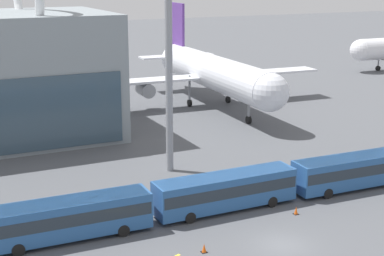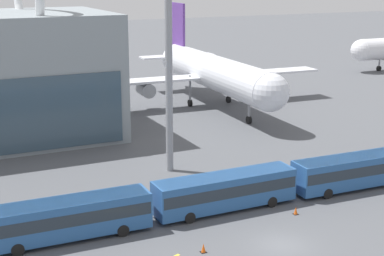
# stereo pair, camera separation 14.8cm
# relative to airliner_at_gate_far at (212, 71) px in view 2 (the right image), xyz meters

# --- Properties ---
(ground_plane) EXTENTS (440.00, 440.00, 0.00)m
(ground_plane) POSITION_rel_airliner_at_gate_far_xyz_m (-18.02, -46.70, -5.57)
(ground_plane) COLOR #515459
(airliner_at_gate_far) EXTENTS (38.73, 40.50, 15.54)m
(airliner_at_gate_far) POSITION_rel_airliner_at_gate_far_xyz_m (0.00, 0.00, 0.00)
(airliner_at_gate_far) COLOR silver
(airliner_at_gate_far) RESTS_ON ground_plane
(shuttle_bus_0) EXTENTS (13.42, 3.14, 3.30)m
(shuttle_bus_0) POSITION_rel_airliner_at_gate_far_xyz_m (-32.84, -38.44, -3.63)
(shuttle_bus_0) COLOR #285693
(shuttle_bus_0) RESTS_ON ground_plane
(shuttle_bus_1) EXTENTS (13.36, 2.90, 3.30)m
(shuttle_bus_1) POSITION_rel_airliner_at_gate_far_xyz_m (-18.61, -38.53, -3.63)
(shuttle_bus_1) COLOR #285693
(shuttle_bus_1) RESTS_ON ground_plane
(shuttle_bus_2) EXTENTS (13.45, 3.29, 3.30)m
(shuttle_bus_2) POSITION_rel_airliner_at_gate_far_xyz_m (-4.39, -39.19, -3.63)
(shuttle_bus_2) COLOR #285693
(shuttle_bus_2) RESTS_ON ground_plane
(floodlight_mast) EXTENTS (2.30, 2.30, 23.03)m
(floodlight_mast) POSITION_rel_airliner_at_gate_far_xyz_m (-18.77, -26.37, 7.79)
(floodlight_mast) COLOR gray
(floodlight_mast) RESTS_ON ground_plane
(traffic_cone_0) EXTENTS (0.46, 0.46, 0.72)m
(traffic_cone_0) POSITION_rel_airliner_at_gate_far_xyz_m (-24.12, -45.17, -5.22)
(traffic_cone_0) COLOR black
(traffic_cone_0) RESTS_ON ground_plane
(traffic_cone_2) EXTENTS (0.44, 0.44, 0.72)m
(traffic_cone_2) POSITION_rel_airliner_at_gate_far_xyz_m (-13.48, -42.14, -5.22)
(traffic_cone_2) COLOR black
(traffic_cone_2) RESTS_ON ground_plane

